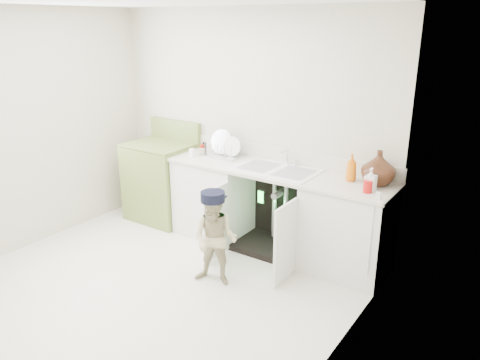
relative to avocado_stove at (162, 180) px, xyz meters
The scene contains 5 objects.
ground 1.65m from the avocado_stove, 48.44° to the right, with size 3.50×3.50×0.00m, color silver.
room_shell 1.75m from the avocado_stove, 48.44° to the right, with size 6.00×5.50×1.26m.
counter_run 1.63m from the avocado_stove, ahead, with size 2.44×1.02×1.22m.
avocado_stove is the anchor object (origin of this frame).
repair_worker 1.73m from the avocado_stove, 30.62° to the right, with size 0.51×0.78×0.90m.
Camera 1 is at (2.81, -2.78, 2.34)m, focal length 35.00 mm.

